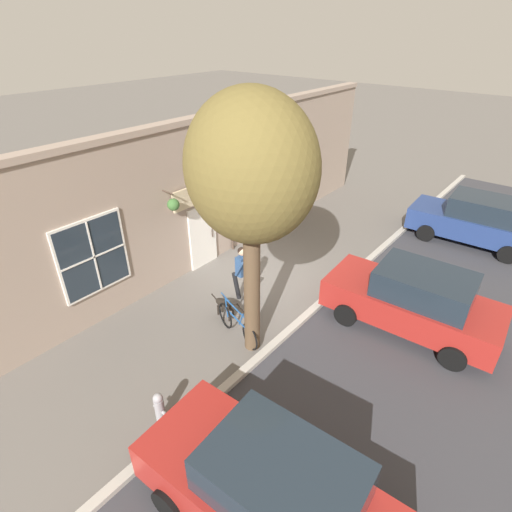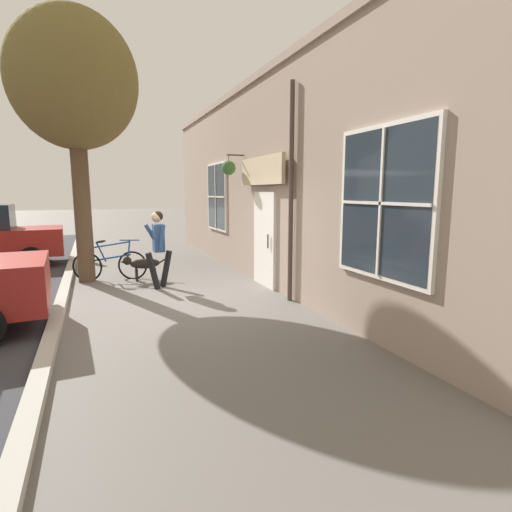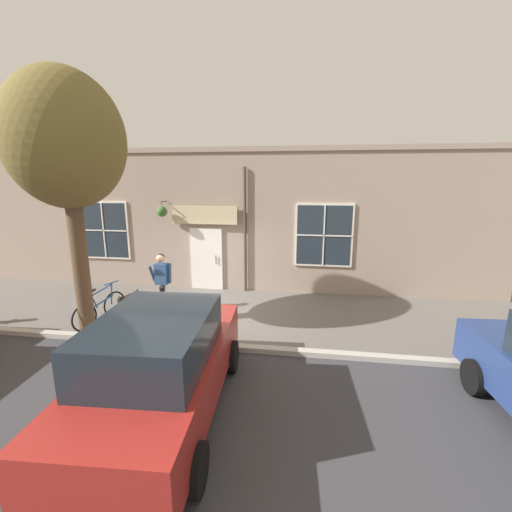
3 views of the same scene
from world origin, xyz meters
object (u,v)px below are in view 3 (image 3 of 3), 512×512
(parked_car_mid_block, at_px, (161,366))
(dog_on_leash, at_px, (128,299))
(pedestrian_walking, at_px, (162,277))
(leaning_bicycle, at_px, (100,309))
(street_tree_by_curb, at_px, (65,145))

(parked_car_mid_block, bearing_deg, dog_on_leash, -145.28)
(pedestrian_walking, bearing_deg, dog_on_leash, -74.40)
(dog_on_leash, distance_m, leaning_bicycle, 0.81)
(street_tree_by_curb, xyz_separation_m, parked_car_mid_block, (2.69, 3.19, -3.56))
(pedestrian_walking, xyz_separation_m, parked_car_mid_block, (4.21, 1.81, -0.14))
(pedestrian_walking, xyz_separation_m, street_tree_by_curb, (1.52, -1.38, 3.42))
(leaning_bicycle, relative_size, parked_car_mid_block, 0.39)
(pedestrian_walking, xyz_separation_m, dog_on_leash, (0.26, -0.93, -0.61))
(pedestrian_walking, distance_m, dog_on_leash, 1.14)
(pedestrian_walking, height_order, leaning_bicycle, pedestrian_walking)
(street_tree_by_curb, relative_size, leaning_bicycle, 3.57)
(street_tree_by_curb, bearing_deg, dog_on_leash, 160.43)
(dog_on_leash, height_order, leaning_bicycle, leaning_bicycle)
(street_tree_by_curb, relative_size, parked_car_mid_block, 1.38)
(street_tree_by_curb, bearing_deg, pedestrian_walking, 137.82)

